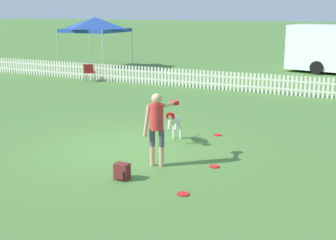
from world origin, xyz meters
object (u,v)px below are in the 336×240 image
(handler_person, at_px, (158,121))
(frisbee_midfield, at_px, (214,166))
(frisbee_near_dog, at_px, (183,194))
(frisbee_near_handler, at_px, (217,135))
(canopy_tent_main, at_px, (95,25))
(backpack_on_grass, at_px, (122,172))
(folding_chair_blue_left, at_px, (89,71))
(leaping_dog, at_px, (174,121))

(handler_person, xyz_separation_m, frisbee_midfield, (1.12, 0.43, -0.96))
(handler_person, relative_size, frisbee_near_dog, 7.29)
(frisbee_near_handler, distance_m, canopy_tent_main, 15.42)
(frisbee_near_handler, height_order, backpack_on_grass, backpack_on_grass)
(frisbee_near_dog, height_order, folding_chair_blue_left, folding_chair_blue_left)
(leaping_dog, height_order, frisbee_near_dog, leaping_dog)
(folding_chair_blue_left, relative_size, canopy_tent_main, 0.27)
(leaping_dog, bearing_deg, frisbee_near_handler, -137.41)
(frisbee_midfield, height_order, folding_chair_blue_left, folding_chair_blue_left)
(handler_person, bearing_deg, frisbee_near_handler, 70.22)
(backpack_on_grass, bearing_deg, folding_chair_blue_left, 128.51)
(frisbee_near_handler, bearing_deg, frisbee_midfield, -70.85)
(frisbee_midfield, bearing_deg, canopy_tent_main, 133.02)
(handler_person, bearing_deg, folding_chair_blue_left, 118.22)
(handler_person, xyz_separation_m, frisbee_near_handler, (0.28, 2.86, -0.96))
(handler_person, height_order, frisbee_midfield, handler_person)
(frisbee_near_dog, bearing_deg, folding_chair_blue_left, 132.55)
(frisbee_near_handler, relative_size, canopy_tent_main, 0.07)
(handler_person, bearing_deg, frisbee_near_dog, -61.09)
(handler_person, relative_size, frisbee_near_handler, 7.29)
(handler_person, distance_m, frisbee_near_dog, 1.95)
(handler_person, distance_m, canopy_tent_main, 17.20)
(leaping_dog, bearing_deg, handler_person, 90.30)
(frisbee_midfield, xyz_separation_m, folding_chair_blue_left, (-9.42, 8.63, 0.48))
(frisbee_near_handler, distance_m, frisbee_near_dog, 4.20)
(handler_person, height_order, leaping_dog, handler_person)
(backpack_on_grass, bearing_deg, frisbee_near_handler, 82.60)
(handler_person, height_order, backpack_on_grass, handler_person)
(frisbee_near_dog, distance_m, frisbee_midfield, 1.67)
(folding_chair_blue_left, bearing_deg, frisbee_near_handler, 123.67)
(frisbee_near_handler, height_order, canopy_tent_main, canopy_tent_main)
(frisbee_near_dog, bearing_deg, frisbee_near_handler, 102.17)
(leaping_dog, distance_m, canopy_tent_main, 15.63)
(frisbee_near_dog, xyz_separation_m, frisbee_midfield, (-0.04, 1.67, 0.00))
(frisbee_midfield, relative_size, canopy_tent_main, 0.07)
(frisbee_midfield, height_order, canopy_tent_main, canopy_tent_main)
(leaping_dog, relative_size, frisbee_near_dog, 5.65)
(leaping_dog, xyz_separation_m, frisbee_near_handler, (0.73, 1.12, -0.54))
(frisbee_near_dog, bearing_deg, backpack_on_grass, 173.07)
(handler_person, xyz_separation_m, canopy_tent_main, (-10.85, 13.26, 1.45))
(frisbee_near_handler, xyz_separation_m, backpack_on_grass, (-0.51, -3.93, 0.15))
(frisbee_near_handler, xyz_separation_m, canopy_tent_main, (-11.13, 10.40, 2.41))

